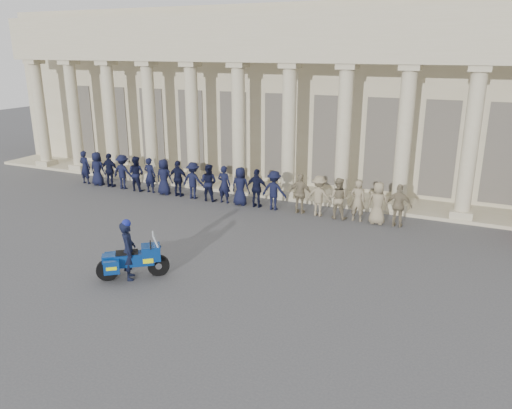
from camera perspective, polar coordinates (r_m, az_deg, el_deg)
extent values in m
plane|color=#424245|center=(16.74, -2.17, -6.96)|extent=(90.00, 90.00, 0.00)
cube|color=#B9AD8B|center=(29.51, 11.23, 12.43)|extent=(40.00, 10.00, 9.00)
cube|color=#B9AD8B|center=(24.41, 7.14, 1.04)|extent=(40.00, 2.60, 0.15)
cube|color=#B9AD8B|center=(22.67, 7.16, 17.01)|extent=(35.80, 1.00, 1.00)
cube|color=#B9AD8B|center=(22.69, 7.27, 19.79)|extent=(35.80, 1.00, 1.20)
cube|color=#B9AD8B|center=(32.81, -22.78, 4.45)|extent=(0.90, 0.90, 0.30)
cylinder|color=#B9AD8B|center=(32.35, -23.40, 9.54)|extent=(0.64, 0.64, 5.60)
cube|color=#B9AD8B|center=(32.15, -24.04, 14.68)|extent=(0.85, 0.85, 0.24)
cube|color=#B9AD8B|center=(30.98, -19.48, 4.12)|extent=(0.90, 0.90, 0.30)
cylinder|color=#B9AD8B|center=(30.48, -20.04, 9.51)|extent=(0.64, 0.64, 5.60)
cube|color=#B9AD8B|center=(30.27, -20.63, 14.98)|extent=(0.85, 0.85, 0.24)
cube|color=#B9AD8B|center=(29.26, -15.78, 3.72)|extent=(0.90, 0.90, 0.30)
cylinder|color=#B9AD8B|center=(28.74, -16.26, 9.44)|extent=(0.64, 0.64, 5.60)
cube|color=#B9AD8B|center=(28.51, -16.77, 15.25)|extent=(0.85, 0.85, 0.24)
cube|color=#B9AD8B|center=(27.68, -11.64, 3.26)|extent=(0.90, 0.90, 0.30)
cylinder|color=#B9AD8B|center=(27.12, -12.02, 9.31)|extent=(0.64, 0.64, 5.60)
cube|color=#B9AD8B|center=(26.89, -12.42, 15.48)|extent=(0.85, 0.85, 0.24)
cube|color=#B9AD8B|center=(26.26, -7.03, 2.73)|extent=(0.90, 0.90, 0.30)
cylinder|color=#B9AD8B|center=(25.68, -7.27, 9.11)|extent=(0.64, 0.64, 5.60)
cube|color=#B9AD8B|center=(25.42, -7.53, 15.63)|extent=(0.85, 0.85, 0.24)
cube|color=#B9AD8B|center=(25.03, -1.94, 2.12)|extent=(0.90, 0.90, 0.30)
cylinder|color=#B9AD8B|center=(24.42, -2.01, 8.81)|extent=(0.64, 0.64, 5.60)
cube|color=#B9AD8B|center=(24.15, -2.08, 15.68)|extent=(0.85, 0.85, 0.24)
cube|color=#B9AD8B|center=(24.02, 3.62, 1.44)|extent=(0.90, 0.90, 0.30)
cylinder|color=#B9AD8B|center=(23.38, 3.76, 8.40)|extent=(0.64, 0.64, 5.60)
cube|color=#B9AD8B|center=(23.11, 3.91, 15.57)|extent=(0.85, 0.85, 0.24)
cube|color=#B9AD8B|center=(23.26, 9.61, 0.68)|extent=(0.90, 0.90, 0.30)
cylinder|color=#B9AD8B|center=(22.60, 9.99, 7.86)|extent=(0.64, 0.64, 5.60)
cube|color=#B9AD8B|center=(22.32, 10.39, 15.27)|extent=(0.85, 0.85, 0.24)
cube|color=#B9AD8B|center=(22.78, 15.92, -0.12)|extent=(0.90, 0.90, 0.30)
cylinder|color=#B9AD8B|center=(22.10, 16.55, 7.19)|extent=(0.64, 0.64, 5.60)
cube|color=#B9AD8B|center=(21.81, 17.23, 14.75)|extent=(0.85, 0.85, 0.24)
cube|color=#B9AD8B|center=(22.58, 22.42, -0.94)|extent=(0.90, 0.90, 0.30)
cylinder|color=#B9AD8B|center=(21.90, 23.31, 6.41)|extent=(0.64, 0.64, 5.60)
cube|color=#B9AD8B|center=(21.60, 24.25, 14.01)|extent=(0.85, 0.85, 0.24)
cube|color=black|center=(32.91, -19.11, 8.88)|extent=(1.30, 0.12, 4.20)
cube|color=black|center=(31.19, -15.58, 8.78)|extent=(1.30, 0.12, 4.20)
cube|color=black|center=(29.60, -11.66, 8.62)|extent=(1.30, 0.12, 4.20)
cube|color=black|center=(28.15, -7.33, 8.39)|extent=(1.30, 0.12, 4.20)
cube|color=black|center=(26.89, -2.56, 8.09)|extent=(1.30, 0.12, 4.20)
cube|color=black|center=(25.82, 2.64, 7.70)|extent=(1.30, 0.12, 4.20)
cube|color=black|center=(24.98, 8.21, 7.21)|extent=(1.30, 0.12, 4.20)
cube|color=black|center=(24.39, 14.11, 6.62)|extent=(1.30, 0.12, 4.20)
cube|color=black|center=(24.07, 20.21, 5.93)|extent=(1.30, 0.12, 4.20)
cube|color=black|center=(24.02, 26.39, 5.17)|extent=(1.30, 0.12, 4.20)
imported|color=black|center=(27.99, -18.96, 4.06)|extent=(0.64, 0.42, 1.77)
imported|color=black|center=(27.43, -17.68, 3.92)|extent=(0.86, 0.56, 1.77)
imported|color=black|center=(26.89, -16.35, 3.78)|extent=(1.04, 0.43, 1.77)
imported|color=black|center=(26.36, -14.96, 3.63)|extent=(1.14, 0.66, 1.77)
imported|color=black|center=(25.84, -13.52, 3.47)|extent=(0.86, 0.67, 1.77)
imported|color=black|center=(25.35, -12.03, 3.30)|extent=(0.64, 0.42, 1.77)
imported|color=black|center=(24.87, -10.47, 3.12)|extent=(0.86, 0.56, 1.77)
imported|color=black|center=(24.41, -8.86, 2.94)|extent=(1.04, 0.43, 1.77)
imported|color=black|center=(23.97, -7.18, 2.74)|extent=(1.14, 0.66, 1.77)
imported|color=black|center=(23.55, -5.45, 2.54)|extent=(0.86, 0.67, 1.77)
imported|color=black|center=(23.16, -3.66, 2.32)|extent=(0.64, 0.42, 1.77)
imported|color=black|center=(22.78, -1.80, 2.10)|extent=(0.86, 0.56, 1.77)
imported|color=black|center=(22.44, 0.11, 1.86)|extent=(1.04, 0.43, 1.77)
imported|color=black|center=(22.12, 2.08, 1.62)|extent=(1.14, 0.66, 1.77)
imported|color=gray|center=(21.70, 5.10, 1.24)|extent=(1.04, 0.43, 1.77)
imported|color=gray|center=(21.44, 7.20, 0.98)|extent=(1.14, 0.66, 1.77)
imported|color=gray|center=(21.22, 9.35, 0.71)|extent=(0.86, 0.67, 1.77)
imported|color=gray|center=(21.03, 11.53, 0.43)|extent=(0.64, 0.42, 1.77)
imported|color=gray|center=(20.88, 13.76, 0.15)|extent=(0.86, 0.56, 1.77)
imported|color=gray|center=(20.75, 16.02, -0.14)|extent=(1.04, 0.43, 1.77)
cylinder|color=black|center=(16.18, -11.07, -6.85)|extent=(0.63, 0.53, 0.69)
cylinder|color=black|center=(16.23, -16.61, -7.20)|extent=(0.63, 0.53, 0.69)
cube|color=navy|center=(16.07, -13.74, -6.04)|extent=(1.21, 1.07, 0.39)
cube|color=navy|center=(16.00, -11.91, -5.37)|extent=(0.78, 0.78, 0.47)
cube|color=silver|center=(16.09, -11.86, -6.16)|extent=(0.37, 0.39, 0.12)
cube|color=#B2BFCC|center=(15.87, -11.35, -4.15)|extent=(0.46, 0.51, 0.56)
cube|color=black|center=(16.00, -14.53, -5.40)|extent=(0.75, 0.69, 0.10)
cube|color=navy|center=(16.08, -16.54, -5.94)|extent=(0.50, 0.50, 0.23)
cube|color=navy|center=(15.83, -16.18, -6.90)|extent=(0.51, 0.47, 0.42)
cube|color=#E1EC0C|center=(15.83, -16.18, -6.90)|extent=(0.40, 0.39, 0.10)
cube|color=navy|center=(16.44, -16.08, -5.96)|extent=(0.51, 0.47, 0.42)
cube|color=#E1EC0C|center=(16.44, -16.08, -5.96)|extent=(0.40, 0.39, 0.10)
cylinder|color=silver|center=(16.45, -15.47, -6.88)|extent=(0.56, 0.46, 0.10)
cylinder|color=black|center=(15.90, -11.97, -4.54)|extent=(0.47, 0.60, 0.04)
imported|color=black|center=(15.96, -14.37, -5.12)|extent=(0.77, 0.81, 1.87)
sphere|color=navy|center=(15.65, -14.61, -2.12)|extent=(0.28, 0.28, 0.28)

